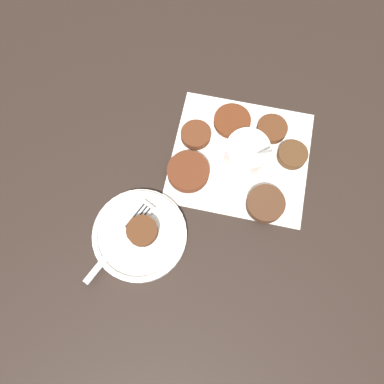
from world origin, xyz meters
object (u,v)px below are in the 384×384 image
sauce_bowl (246,155)px  fork (126,233)px  serving_plate (140,235)px  fritter_on_plate (142,231)px

sauce_bowl → fork: sauce_bowl is taller
serving_plate → fritter_on_plate: size_ratio=3.11×
sauce_bowl → serving_plate: 0.26m
sauce_bowl → fork: (-0.17, -0.22, -0.01)m
fritter_on_plate → fork: fritter_on_plate is taller
fork → fritter_on_plate: bearing=23.4°
sauce_bowl → serving_plate: sauce_bowl is taller
serving_plate → fork: size_ratio=0.98×
serving_plate → fritter_on_plate: (0.01, 0.01, 0.02)m
serving_plate → fritter_on_plate: bearing=40.7°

